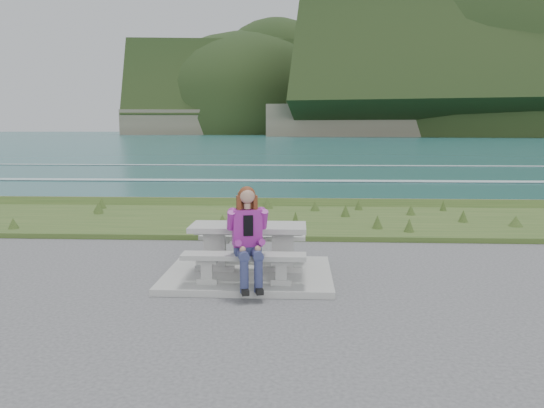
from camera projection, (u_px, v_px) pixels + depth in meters
name	position (u px, v px, depth m)	size (l,w,h in m)	color
concrete_slab	(249.00, 274.00, 8.39)	(2.60, 2.10, 0.10)	gray
picnic_table	(248.00, 235.00, 8.30)	(1.80, 0.75, 0.75)	gray
bench_landward	(244.00, 261.00, 7.64)	(1.80, 0.35, 0.45)	gray
bench_seaward	(252.00, 240.00, 9.03)	(1.80, 0.35, 0.45)	gray
grass_verge	(268.00, 222.00, 13.34)	(160.00, 4.50, 0.22)	#2B491B
shore_drop	(273.00, 206.00, 16.21)	(160.00, 0.80, 2.20)	#615B49
ocean	(287.00, 194.00, 33.45)	(1600.00, 1600.00, 0.09)	#1E5657
seated_woman	(249.00, 251.00, 7.48)	(0.54, 0.78, 1.43)	navy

